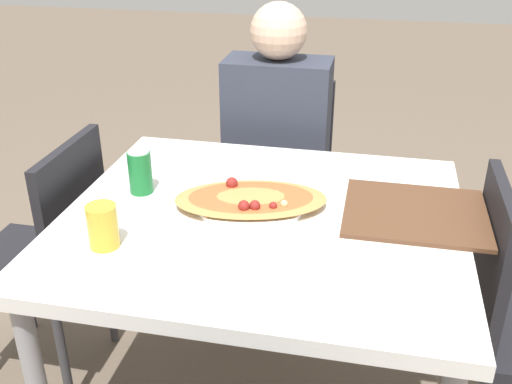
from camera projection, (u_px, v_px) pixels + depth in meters
dining_table at (262, 239)px, 1.63m from camera, size 1.06×0.94×0.75m
chair_far_seated at (280, 176)px, 2.43m from camera, size 0.40×0.40×0.86m
chair_side_left at (48, 251)px, 1.92m from camera, size 0.40×0.40×0.86m
person_seated at (276, 139)px, 2.24m from camera, size 0.38×0.23×1.19m
pizza_main at (251, 200)px, 1.62m from camera, size 0.46×0.32×0.06m
soda_can at (140, 172)px, 1.69m from camera, size 0.07×0.07×0.12m
drink_glass at (103, 226)px, 1.43m from camera, size 0.07×0.07×0.11m
serving_tray at (415, 213)px, 1.59m from camera, size 0.37×0.33×0.01m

